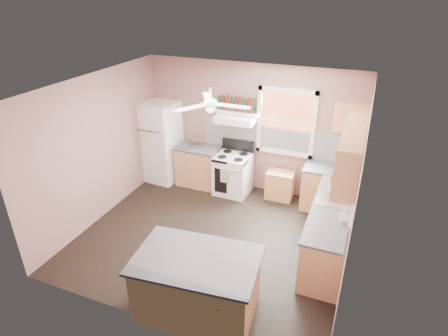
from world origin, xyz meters
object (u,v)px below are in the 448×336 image
at_px(toaster, 198,144).
at_px(stove, 233,174).
at_px(island, 197,286).
at_px(cart, 280,186).
at_px(refrigerator, 161,142).

xyz_separation_m(toaster, stove, (0.79, -0.02, -0.56)).
relative_size(toaster, island, 0.18).
distance_m(toaster, cart, 1.93).
relative_size(refrigerator, cart, 3.24).
relative_size(refrigerator, stove, 2.08).
bearing_deg(stove, cart, 9.76).
xyz_separation_m(toaster, island, (1.50, -3.23, -0.56)).
bearing_deg(island, refrigerator, 121.21).
height_order(toaster, island, toaster).
height_order(refrigerator, stove, refrigerator).
relative_size(stove, island, 0.56).
relative_size(cart, island, 0.36).
xyz_separation_m(cart, island, (-0.29, -3.35, 0.15)).
bearing_deg(toaster, refrigerator, 168.06).
bearing_deg(refrigerator, stove, 3.44).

